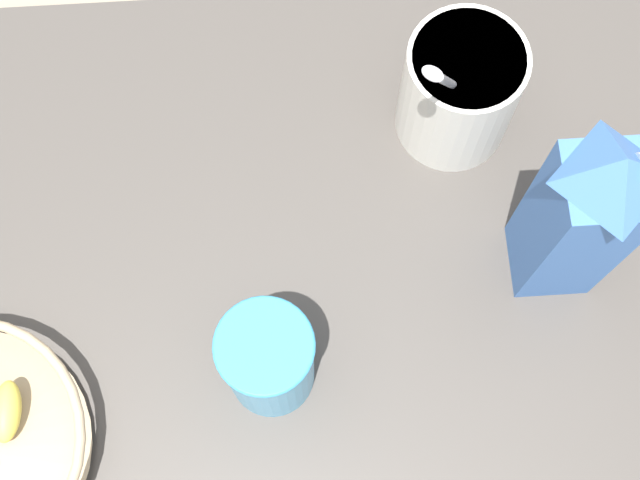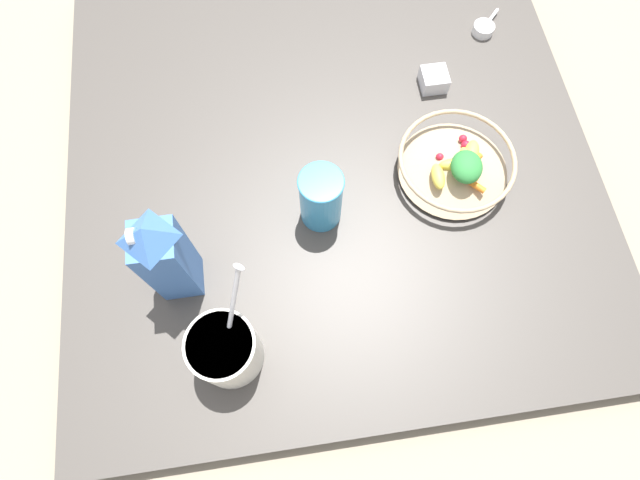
% 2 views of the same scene
% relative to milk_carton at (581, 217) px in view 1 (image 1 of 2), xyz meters
% --- Properties ---
extents(milk_carton, '(0.08, 0.08, 0.26)m').
position_rel_milk_carton_xyz_m(milk_carton, '(0.00, 0.00, 0.00)').
color(milk_carton, '#3D6BB2').
rests_on(milk_carton, countertop).
extents(yogurt_tub, '(0.15, 0.13, 0.27)m').
position_rel_milk_carton_xyz_m(yogurt_tub, '(0.16, 0.08, -0.05)').
color(yogurt_tub, silver).
rests_on(yogurt_tub, countertop).
extents(drinking_cup, '(0.09, 0.09, 0.15)m').
position_rel_milk_carton_xyz_m(drinking_cup, '(-0.10, 0.29, -0.06)').
color(drinking_cup, '#3893C6').
rests_on(drinking_cup, countertop).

